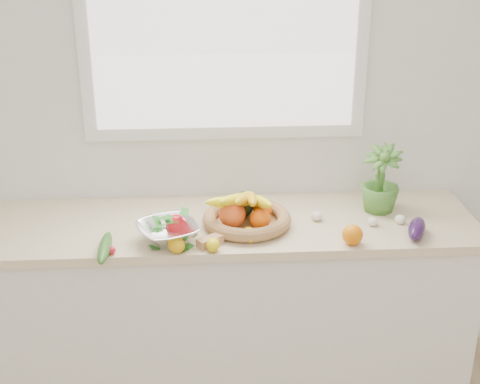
{
  "coord_description": "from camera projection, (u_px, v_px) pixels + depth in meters",
  "views": [
    {
      "loc": [
        -0.12,
        -0.76,
        2.2
      ],
      "look_at": [
        0.05,
        1.93,
        1.05
      ],
      "focal_mm": 50.0,
      "sensor_mm": 36.0,
      "label": 1
    }
  ],
  "objects": [
    {
      "name": "eggplant",
      "position": [
        417.0,
        229.0,
        2.85
      ],
      "size": [
        0.14,
        0.2,
        0.08
      ],
      "primitive_type": "ellipsoid",
      "rotation": [
        0.0,
        0.0,
        -0.42
      ],
      "color": "#2B103E",
      "rests_on": "countertop"
    },
    {
      "name": "cucumber",
      "position": [
        105.0,
        248.0,
        2.72
      ],
      "size": [
        0.05,
        0.27,
        0.05
      ],
      "primitive_type": "ellipsoid",
      "rotation": [
        0.0,
        0.0,
        -0.0
      ],
      "color": "#205318",
      "rests_on": "countertop"
    },
    {
      "name": "lemon_a",
      "position": [
        176.0,
        245.0,
        2.72
      ],
      "size": [
        0.1,
        0.11,
        0.07
      ],
      "primitive_type": "ellipsoid",
      "rotation": [
        0.0,
        0.0,
        0.58
      ],
      "color": "#DC9E0B",
      "rests_on": "countertop"
    },
    {
      "name": "radish",
      "position": [
        111.0,
        250.0,
        2.71
      ],
      "size": [
        0.04,
        0.04,
        0.03
      ],
      "primitive_type": "sphere",
      "rotation": [
        0.0,
        0.0,
        0.05
      ],
      "color": "red",
      "rests_on": "countertop"
    },
    {
      "name": "window_pane",
      "position": [
        224.0,
        19.0,
        2.91
      ],
      "size": [
        1.18,
        0.01,
        0.98
      ],
      "primitive_type": "cube",
      "color": "white",
      "rests_on": "window_frame"
    },
    {
      "name": "counter_cabinet",
      "position": [
        229.0,
        310.0,
        3.19
      ],
      "size": [
        2.2,
        0.58,
        0.86
      ],
      "primitive_type": "cube",
      "color": "silver",
      "rests_on": "ground"
    },
    {
      "name": "garlic_a",
      "position": [
        373.0,
        222.0,
        2.96
      ],
      "size": [
        0.05,
        0.05,
        0.04
      ],
      "primitive_type": "ellipsoid",
      "rotation": [
        0.0,
        0.0,
        -0.18
      ],
      "color": "white",
      "rests_on": "countertop"
    },
    {
      "name": "garlic_c",
      "position": [
        400.0,
        219.0,
        2.98
      ],
      "size": [
        0.06,
        0.06,
        0.04
      ],
      "primitive_type": "ellipsoid",
      "rotation": [
        0.0,
        0.0,
        -0.22
      ],
      "color": "white",
      "rests_on": "countertop"
    },
    {
      "name": "garlic_b",
      "position": [
        317.0,
        216.0,
        3.0
      ],
      "size": [
        0.07,
        0.07,
        0.04
      ],
      "primitive_type": "ellipsoid",
      "rotation": [
        0.0,
        0.0,
        0.4
      ],
      "color": "white",
      "rests_on": "countertop"
    },
    {
      "name": "colander_with_spinach",
      "position": [
        168.0,
        228.0,
        2.79
      ],
      "size": [
        0.33,
        0.33,
        0.13
      ],
      "color": "silver",
      "rests_on": "countertop"
    },
    {
      "name": "lemon_c",
      "position": [
        249.0,
        235.0,
        2.81
      ],
      "size": [
        0.08,
        0.1,
        0.06
      ],
      "primitive_type": "ellipsoid",
      "rotation": [
        0.0,
        0.0,
        0.29
      ],
      "color": "#E6A50C",
      "rests_on": "countertop"
    },
    {
      "name": "back_wall",
      "position": [
        225.0,
        106.0,
        3.1
      ],
      "size": [
        4.5,
        0.02,
        2.7
      ],
      "primitive_type": "cube",
      "color": "white",
      "rests_on": "ground"
    },
    {
      "name": "window_frame",
      "position": [
        224.0,
        19.0,
        2.93
      ],
      "size": [
        1.3,
        0.03,
        1.1
      ],
      "primitive_type": "cube",
      "color": "white",
      "rests_on": "back_wall"
    },
    {
      "name": "potted_herb",
      "position": [
        380.0,
        180.0,
        3.06
      ],
      "size": [
        0.24,
        0.24,
        0.32
      ],
      "primitive_type": "imported",
      "rotation": [
        0.0,
        0.0,
        -0.42
      ],
      "color": "#457D2D",
      "rests_on": "countertop"
    },
    {
      "name": "apple",
      "position": [
        176.0,
        224.0,
        2.88
      ],
      "size": [
        0.11,
        0.11,
        0.09
      ],
      "primitive_type": "sphere",
      "rotation": [
        0.0,
        0.0,
        0.41
      ],
      "color": "red",
      "rests_on": "countertop"
    },
    {
      "name": "lemon_b",
      "position": [
        213.0,
        245.0,
        2.73
      ],
      "size": [
        0.07,
        0.08,
        0.06
      ],
      "primitive_type": "ellipsoid",
      "rotation": [
        0.0,
        0.0,
        -0.12
      ],
      "color": "yellow",
      "rests_on": "countertop"
    },
    {
      "name": "ginger",
      "position": [
        210.0,
        241.0,
        2.79
      ],
      "size": [
        0.12,
        0.1,
        0.04
      ],
      "primitive_type": "cube",
      "rotation": [
        0.0,
        0.0,
        0.62
      ],
      "color": "tan",
      "rests_on": "countertop"
    },
    {
      "name": "countertop",
      "position": [
        229.0,
        225.0,
        3.01
      ],
      "size": [
        2.24,
        0.62,
        0.04
      ],
      "primitive_type": "cube",
      "color": "beige",
      "rests_on": "counter_cabinet"
    },
    {
      "name": "fruit_basket",
      "position": [
        246.0,
        214.0,
        2.94
      ],
      "size": [
        0.51,
        0.51,
        0.19
      ],
      "color": "tan",
      "rests_on": "countertop"
    },
    {
      "name": "orange_loose",
      "position": [
        353.0,
        235.0,
        2.78
      ],
      "size": [
        0.11,
        0.11,
        0.09
      ],
      "primitive_type": "sphere",
      "rotation": [
        0.0,
        0.0,
        -0.37
      ],
      "color": "orange",
      "rests_on": "countertop"
    }
  ]
}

